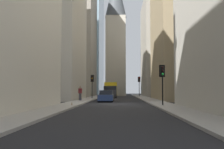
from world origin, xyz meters
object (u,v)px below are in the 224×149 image
at_px(traffic_light_midblock, 139,82).
at_px(pedestrian, 80,93).
at_px(discarded_bottle, 72,104).
at_px(traffic_light_far_junction, 92,81).
at_px(traffic_light_foreground, 162,75).
at_px(delivery_truck, 111,90).
at_px(sedan_navy, 106,96).

bearing_deg(traffic_light_midblock, pedestrian, 155.87).
xyz_separation_m(pedestrian, discarded_bottle, (-9.69, -0.84, -0.87)).
distance_m(traffic_light_far_junction, pedestrian, 8.50).
relative_size(pedestrian, discarded_bottle, 6.63).
height_order(traffic_light_far_junction, discarded_bottle, traffic_light_far_junction).
bearing_deg(traffic_light_far_junction, traffic_light_foreground, -154.55).
relative_size(delivery_truck, pedestrian, 3.61).
relative_size(traffic_light_foreground, pedestrian, 2.01).
xyz_separation_m(traffic_light_midblock, discarded_bottle, (-29.74, 8.14, -2.86)).
xyz_separation_m(traffic_light_foreground, pedestrian, (9.14, 8.87, -1.66)).
xyz_separation_m(sedan_navy, traffic_light_foreground, (-8.96, -5.56, 2.12)).
bearing_deg(sedan_navy, traffic_light_midblock, -15.66).
bearing_deg(discarded_bottle, sedan_navy, -14.53).
relative_size(traffic_light_foreground, traffic_light_midblock, 0.89).
bearing_deg(traffic_light_far_junction, traffic_light_midblock, -35.57).
height_order(traffic_light_foreground, traffic_light_midblock, traffic_light_midblock).
bearing_deg(traffic_light_midblock, sedan_navy, 164.34).
height_order(pedestrian, discarded_bottle, pedestrian).
relative_size(traffic_light_far_junction, discarded_bottle, 13.80).
distance_m(traffic_light_far_junction, discarded_bottle, 18.18).
bearing_deg(traffic_light_foreground, traffic_light_far_junction, 25.45).
distance_m(traffic_light_midblock, traffic_light_far_junction, 14.45).
distance_m(delivery_truck, sedan_navy, 15.08).
bearing_deg(discarded_bottle, traffic_light_far_junction, 0.86).
relative_size(sedan_navy, discarded_bottle, 15.93).
height_order(sedan_navy, traffic_light_midblock, traffic_light_midblock).
bearing_deg(sedan_navy, discarded_bottle, 165.47).
height_order(sedan_navy, discarded_bottle, sedan_navy).
distance_m(delivery_truck, pedestrian, 15.26).
xyz_separation_m(delivery_truck, traffic_light_foreground, (-24.03, -5.56, 1.32)).
distance_m(traffic_light_foreground, discarded_bottle, 8.44).
height_order(sedan_navy, traffic_light_foreground, traffic_light_foreground).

